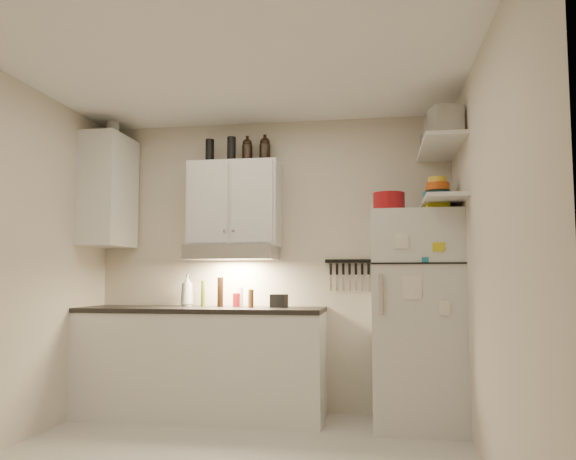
# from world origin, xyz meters

# --- Properties ---
(ceiling) EXTENTS (3.20, 3.00, 0.02)m
(ceiling) POSITION_xyz_m (0.00, 0.00, 2.61)
(ceiling) COLOR white
(ceiling) RESTS_ON ground
(back_wall) EXTENTS (3.20, 0.02, 2.60)m
(back_wall) POSITION_xyz_m (0.00, 1.51, 1.30)
(back_wall) COLOR beige
(back_wall) RESTS_ON ground
(right_wall) EXTENTS (0.02, 3.00, 2.60)m
(right_wall) POSITION_xyz_m (1.61, 0.00, 1.30)
(right_wall) COLOR beige
(right_wall) RESTS_ON ground
(base_cabinet) EXTENTS (2.10, 0.60, 0.88)m
(base_cabinet) POSITION_xyz_m (-0.55, 1.20, 0.44)
(base_cabinet) COLOR silver
(base_cabinet) RESTS_ON floor
(countertop) EXTENTS (2.10, 0.62, 0.04)m
(countertop) POSITION_xyz_m (-0.55, 1.20, 0.90)
(countertop) COLOR black
(countertop) RESTS_ON base_cabinet
(upper_cabinet) EXTENTS (0.80, 0.33, 0.75)m
(upper_cabinet) POSITION_xyz_m (-0.30, 1.33, 1.83)
(upper_cabinet) COLOR silver
(upper_cabinet) RESTS_ON back_wall
(side_cabinet) EXTENTS (0.33, 0.55, 1.00)m
(side_cabinet) POSITION_xyz_m (-1.44, 1.20, 1.95)
(side_cabinet) COLOR silver
(side_cabinet) RESTS_ON left_wall
(range_hood) EXTENTS (0.76, 0.46, 0.12)m
(range_hood) POSITION_xyz_m (-0.30, 1.27, 1.39)
(range_hood) COLOR silver
(range_hood) RESTS_ON back_wall
(fridge) EXTENTS (0.70, 0.68, 1.70)m
(fridge) POSITION_xyz_m (1.25, 1.16, 0.85)
(fridge) COLOR silver
(fridge) RESTS_ON floor
(shelf_hi) EXTENTS (0.30, 0.95, 0.03)m
(shelf_hi) POSITION_xyz_m (1.45, 1.02, 2.20)
(shelf_hi) COLOR silver
(shelf_hi) RESTS_ON right_wall
(shelf_lo) EXTENTS (0.30, 0.95, 0.03)m
(shelf_lo) POSITION_xyz_m (1.45, 1.02, 1.76)
(shelf_lo) COLOR silver
(shelf_lo) RESTS_ON right_wall
(knife_strip) EXTENTS (0.42, 0.02, 0.03)m
(knife_strip) POSITION_xyz_m (0.70, 1.49, 1.32)
(knife_strip) COLOR black
(knife_strip) RESTS_ON back_wall
(dutch_oven) EXTENTS (0.26, 0.26, 0.15)m
(dutch_oven) POSITION_xyz_m (1.04, 1.02, 1.77)
(dutch_oven) COLOR maroon
(dutch_oven) RESTS_ON fridge
(book_stack) EXTENTS (0.19, 0.23, 0.07)m
(book_stack) POSITION_xyz_m (1.41, 1.00, 1.74)
(book_stack) COLOR gold
(book_stack) RESTS_ON fridge
(spice_jar) EXTENTS (0.08, 0.08, 0.10)m
(spice_jar) POSITION_xyz_m (1.35, 1.08, 1.75)
(spice_jar) COLOR silver
(spice_jar) RESTS_ON fridge
(stock_pot) EXTENTS (0.32, 0.32, 0.17)m
(stock_pot) POSITION_xyz_m (1.44, 1.36, 2.30)
(stock_pot) COLOR silver
(stock_pot) RESTS_ON shelf_hi
(tin_a) EXTENTS (0.22, 0.20, 0.20)m
(tin_a) POSITION_xyz_m (1.44, 0.96, 2.32)
(tin_a) COLOR #AAAAAD
(tin_a) RESTS_ON shelf_hi
(tin_b) EXTENTS (0.25, 0.25, 0.21)m
(tin_b) POSITION_xyz_m (1.46, 0.69, 2.32)
(tin_b) COLOR #AAAAAD
(tin_b) RESTS_ON shelf_hi
(bowl_teal) EXTENTS (0.24, 0.24, 0.10)m
(bowl_teal) POSITION_xyz_m (1.44, 1.20, 1.82)
(bowl_teal) COLOR #19718B
(bowl_teal) RESTS_ON shelf_lo
(bowl_orange) EXTENTS (0.19, 0.19, 0.06)m
(bowl_orange) POSITION_xyz_m (1.43, 1.10, 1.90)
(bowl_orange) COLOR #C84D12
(bowl_orange) RESTS_ON bowl_teal
(bowl_yellow) EXTENTS (0.15, 0.15, 0.05)m
(bowl_yellow) POSITION_xyz_m (1.43, 1.10, 1.95)
(bowl_yellow) COLOR gold
(bowl_yellow) RESTS_ON bowl_orange
(plates) EXTENTS (0.22, 0.22, 0.05)m
(plates) POSITION_xyz_m (1.48, 1.09, 1.80)
(plates) COLOR #19718B
(plates) RESTS_ON shelf_lo
(growler_a) EXTENTS (0.12, 0.12, 0.23)m
(growler_a) POSITION_xyz_m (-0.20, 1.36, 2.31)
(growler_a) COLOR black
(growler_a) RESTS_ON upper_cabinet
(growler_b) EXTENTS (0.13, 0.13, 0.24)m
(growler_b) POSITION_xyz_m (-0.04, 1.39, 2.32)
(growler_b) COLOR black
(growler_b) RESTS_ON upper_cabinet
(thermos_a) EXTENTS (0.10, 0.10, 0.23)m
(thermos_a) POSITION_xyz_m (-0.32, 1.30, 2.31)
(thermos_a) COLOR black
(thermos_a) RESTS_ON upper_cabinet
(thermos_b) EXTENTS (0.10, 0.10, 0.22)m
(thermos_b) POSITION_xyz_m (-0.54, 1.35, 2.31)
(thermos_b) COLOR black
(thermos_b) RESTS_ON upper_cabinet
(side_jar) EXTENTS (0.13, 0.13, 0.15)m
(side_jar) POSITION_xyz_m (-1.43, 1.25, 2.52)
(side_jar) COLOR silver
(side_jar) RESTS_ON side_cabinet
(soap_bottle) EXTENTS (0.16, 0.16, 0.32)m
(soap_bottle) POSITION_xyz_m (-0.73, 1.34, 1.08)
(soap_bottle) COLOR silver
(soap_bottle) RESTS_ON countertop
(pepper_mill) EXTENTS (0.06, 0.06, 0.15)m
(pepper_mill) POSITION_xyz_m (-0.12, 1.22, 1.00)
(pepper_mill) COLOR brown
(pepper_mill) RESTS_ON countertop
(oil_bottle) EXTENTS (0.06, 0.06, 0.23)m
(oil_bottle) POSITION_xyz_m (-0.58, 1.35, 1.04)
(oil_bottle) COLOR #4E681A
(oil_bottle) RESTS_ON countertop
(vinegar_bottle) EXTENTS (0.07, 0.07, 0.26)m
(vinegar_bottle) POSITION_xyz_m (-0.41, 1.28, 1.05)
(vinegar_bottle) COLOR black
(vinegar_bottle) RESTS_ON countertop
(clear_bottle) EXTENTS (0.07, 0.07, 0.17)m
(clear_bottle) POSITION_xyz_m (-0.25, 1.35, 1.00)
(clear_bottle) COLOR silver
(clear_bottle) RESTS_ON countertop
(red_jar) EXTENTS (0.07, 0.07, 0.12)m
(red_jar) POSITION_xyz_m (-0.27, 1.30, 0.98)
(red_jar) COLOR maroon
(red_jar) RESTS_ON countertop
(caddy) EXTENTS (0.15, 0.12, 0.11)m
(caddy) POSITION_xyz_m (0.12, 1.25, 0.98)
(caddy) COLOR black
(caddy) RESTS_ON countertop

